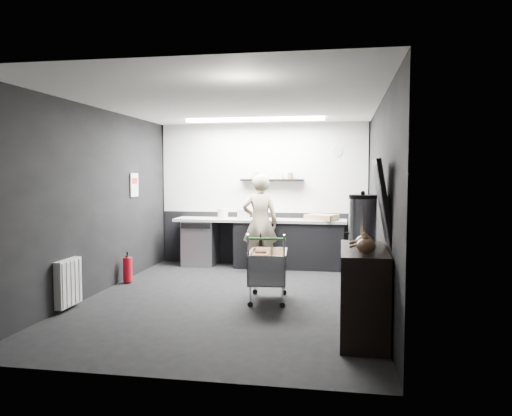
# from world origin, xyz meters

# --- Properties ---
(floor) EXTENTS (5.50, 5.50, 0.00)m
(floor) POSITION_xyz_m (0.00, 0.00, 0.00)
(floor) COLOR black
(floor) RESTS_ON ground
(ceiling) EXTENTS (5.50, 5.50, 0.00)m
(ceiling) POSITION_xyz_m (0.00, 0.00, 2.70)
(ceiling) COLOR white
(ceiling) RESTS_ON wall_back
(wall_back) EXTENTS (5.50, 0.00, 5.50)m
(wall_back) POSITION_xyz_m (0.00, 2.75, 1.35)
(wall_back) COLOR black
(wall_back) RESTS_ON floor
(wall_front) EXTENTS (5.50, 0.00, 5.50)m
(wall_front) POSITION_xyz_m (0.00, -2.75, 1.35)
(wall_front) COLOR black
(wall_front) RESTS_ON floor
(wall_left) EXTENTS (0.00, 5.50, 5.50)m
(wall_left) POSITION_xyz_m (-2.00, 0.00, 1.35)
(wall_left) COLOR black
(wall_left) RESTS_ON floor
(wall_right) EXTENTS (0.00, 5.50, 5.50)m
(wall_right) POSITION_xyz_m (2.00, 0.00, 1.35)
(wall_right) COLOR black
(wall_right) RESTS_ON floor
(kitchen_wall_panel) EXTENTS (3.95, 0.02, 1.70)m
(kitchen_wall_panel) POSITION_xyz_m (0.00, 2.73, 1.85)
(kitchen_wall_panel) COLOR silver
(kitchen_wall_panel) RESTS_ON wall_back
(dado_panel) EXTENTS (3.95, 0.02, 1.00)m
(dado_panel) POSITION_xyz_m (0.00, 2.73, 0.50)
(dado_panel) COLOR black
(dado_panel) RESTS_ON wall_back
(floating_shelf) EXTENTS (1.20, 0.22, 0.04)m
(floating_shelf) POSITION_xyz_m (0.20, 2.62, 1.62)
(floating_shelf) COLOR black
(floating_shelf) RESTS_ON wall_back
(wall_clock) EXTENTS (0.20, 0.03, 0.20)m
(wall_clock) POSITION_xyz_m (1.40, 2.72, 2.15)
(wall_clock) COLOR silver
(wall_clock) RESTS_ON wall_back
(poster) EXTENTS (0.02, 0.30, 0.40)m
(poster) POSITION_xyz_m (-1.98, 1.30, 1.55)
(poster) COLOR white
(poster) RESTS_ON wall_left
(poster_red_band) EXTENTS (0.02, 0.22, 0.10)m
(poster_red_band) POSITION_xyz_m (-1.98, 1.30, 1.62)
(poster_red_band) COLOR red
(poster_red_band) RESTS_ON poster
(radiator) EXTENTS (0.10, 0.50, 0.60)m
(radiator) POSITION_xyz_m (-1.94, -0.90, 0.35)
(radiator) COLOR silver
(radiator) RESTS_ON wall_left
(ceiling_strip) EXTENTS (2.40, 0.20, 0.04)m
(ceiling_strip) POSITION_xyz_m (0.00, 1.85, 2.67)
(ceiling_strip) COLOR white
(ceiling_strip) RESTS_ON ceiling
(prep_counter) EXTENTS (3.20, 0.61, 0.90)m
(prep_counter) POSITION_xyz_m (0.14, 2.42, 0.46)
(prep_counter) COLOR black
(prep_counter) RESTS_ON floor
(person) EXTENTS (0.69, 0.51, 1.74)m
(person) POSITION_xyz_m (0.08, 1.97, 0.87)
(person) COLOR beige
(person) RESTS_ON floor
(shopping_cart) EXTENTS (0.57, 0.88, 0.93)m
(shopping_cart) POSITION_xyz_m (0.52, -0.02, 0.44)
(shopping_cart) COLOR silver
(shopping_cart) RESTS_ON floor
(sideboard) EXTENTS (0.54, 1.27, 1.90)m
(sideboard) POSITION_xyz_m (1.75, -1.29, 0.60)
(sideboard) COLOR black
(sideboard) RESTS_ON floor
(fire_extinguisher) EXTENTS (0.14, 0.14, 0.48)m
(fire_extinguisher) POSITION_xyz_m (-1.85, 0.69, 0.23)
(fire_extinguisher) COLOR red
(fire_extinguisher) RESTS_ON floor
(cardboard_box) EXTENTS (0.64, 0.58, 0.10)m
(cardboard_box) POSITION_xyz_m (1.15, 2.37, 0.95)
(cardboard_box) COLOR tan
(cardboard_box) RESTS_ON prep_counter
(pink_tub) EXTENTS (0.19, 0.19, 0.19)m
(pink_tub) POSITION_xyz_m (-0.71, 2.42, 1.00)
(pink_tub) COLOR silver
(pink_tub) RESTS_ON prep_counter
(white_container) EXTENTS (0.21, 0.16, 0.18)m
(white_container) POSITION_xyz_m (-0.30, 2.37, 0.99)
(white_container) COLOR silver
(white_container) RESTS_ON prep_counter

